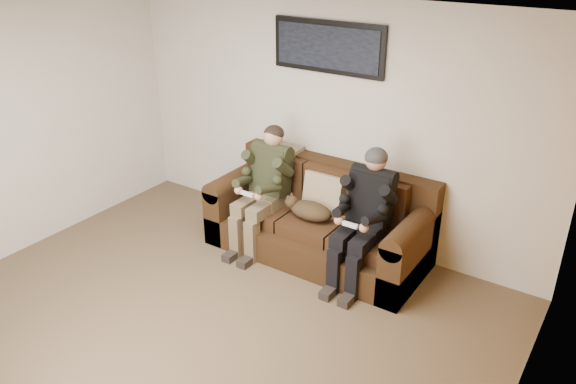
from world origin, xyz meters
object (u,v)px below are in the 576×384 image
Objects in this scene: framed_poster at (328,47)px; sofa at (321,221)px; person_left at (265,182)px; person_right at (365,210)px; cat at (309,210)px.

sofa is at bearing -62.49° from framed_poster.
person_left is 1.52m from framed_poster.
person_left is 1.05× the size of framed_poster.
person_left is 0.99× the size of person_right.
person_left is at bearing -179.20° from cat.
sofa is 3.49× the size of cat.
framed_poster is (-0.16, 0.57, 1.54)m from cat.
person_left is at bearing -179.98° from person_right.
person_left is 2.00× the size of cat.
framed_poster reaches higher than person_left.
sofa is 1.84× the size of framed_poster.
sofa is 1.80m from framed_poster.
framed_poster is at bearing 117.51° from sofa.
framed_poster reaches higher than sofa.
cat is (-0.63, 0.01, -0.19)m from person_right.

